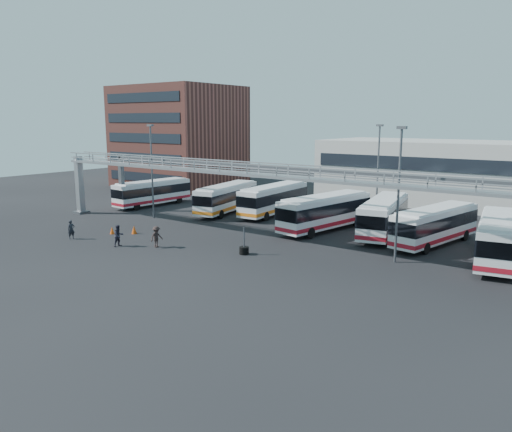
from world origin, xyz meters
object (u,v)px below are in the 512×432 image
Objects in this scene: bus_3 at (274,198)px; light_pole_left at (152,166)px; cone_left at (112,230)px; bus_0 at (153,192)px; bus_6 at (384,215)px; pedestrian_b at (119,236)px; tire_stack at (244,250)px; bus_2 at (227,197)px; pedestrian_a at (71,230)px; light_pole_back at (378,167)px; bus_8 at (498,237)px; cone_right at (134,230)px; bus_5 at (325,211)px; light_pole_mid at (399,188)px; bus_7 at (435,224)px; pedestrian_c at (157,237)px.

light_pole_left is at bearing -138.55° from bus_3.
bus_3 reaches higher than cone_left.
bus_0 is 29.86m from bus_6.
tire_stack reaches higher than pedestrian_b.
pedestrian_a is (-2.94, -18.51, -0.97)m from bus_2.
cone_left is (-17.20, -21.74, -5.38)m from light_pole_back.
bus_8 is (10.50, -3.52, -0.00)m from bus_6.
bus_8 is at bearing -16.53° from bus_3.
bus_2 is at bearing 13.38° from bus_0.
bus_2 is 14.17× the size of cone_right.
bus_5 is at bearing 4.03° from bus_0.
bus_8 is 31.46m from cone_right.
bus_6 is at bearing 6.85° from bus_0.
tire_stack is at bearing -154.67° from light_pole_mid.
bus_2 is 0.99× the size of bus_3.
bus_7 is (8.70, -7.74, -3.91)m from light_pole_back.
bus_2 is (-15.54, -6.71, -3.89)m from light_pole_back.
light_pole_left is 0.96× the size of bus_0.
pedestrian_a is 0.95× the size of pedestrian_c.
bus_8 reaches higher than pedestrian_c.
bus_0 is 0.94× the size of bus_3.
pedestrian_a reaches higher than cone_right.
bus_2 is 24.26m from bus_7.
pedestrian_b is at bearing -92.24° from bus_2.
bus_6 is at bearing -12.46° from bus_3.
pedestrian_c reaches higher than cone_left.
bus_6 reaches higher than bus_8.
bus_8 is at bearing 30.06° from tire_stack.
bus_5 reaches higher than cone_right.
tire_stack reaches higher than cone_left.
pedestrian_c is (-8.25, -14.38, -1.02)m from bus_5.
bus_0 is 15.99m from cone_left.
light_pole_mid is (28.00, -1.00, 0.00)m from light_pole_left.
bus_5 is 17.05× the size of cone_left.
bus_7 is at bearing 12.32° from light_pole_left.
light_pole_left is 1.00× the size of light_pole_back.
bus_3 is (9.60, 9.49, -3.84)m from light_pole_left.
light_pole_mid is at bearing -62.69° from pedestrian_c.
bus_2 is 6.02× the size of pedestrian_b.
light_pole_back is at bearing 106.70° from bus_6.
bus_5 is at bearing 163.00° from bus_8.
bus_6 is (29.81, 1.77, 0.15)m from bus_0.
bus_8 is at bearing 1.88° from bus_5.
bus_7 reaches higher than cone_right.
bus_7 is 6.06× the size of pedestrian_c.
light_pole_mid is at bearing -61.29° from pedestrian_b.
bus_3 is (-18.40, 10.49, -3.84)m from light_pole_mid.
bus_6 is 6.72× the size of pedestrian_a.
bus_5 is (13.83, -1.61, 0.10)m from bus_2.
light_pole_mid is at bearing 25.33° from tire_stack.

